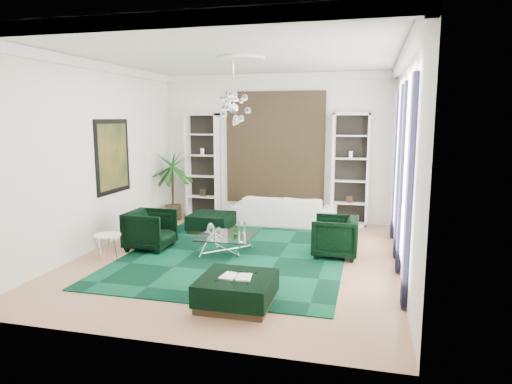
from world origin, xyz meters
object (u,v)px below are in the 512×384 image
(coffee_table, at_px, (227,244))
(ottoman_front, at_px, (237,291))
(side_table, at_px, (108,248))
(armchair_left, at_px, (150,230))
(armchair_right, at_px, (335,237))
(ottoman_side, at_px, (211,223))
(sofa, at_px, (285,210))
(palm, at_px, (172,176))

(coffee_table, bearing_deg, ottoman_front, -69.05)
(side_table, bearing_deg, armchair_left, 63.69)
(coffee_table, height_order, side_table, side_table)
(ottoman_front, bearing_deg, armchair_right, 66.50)
(coffee_table, height_order, ottoman_side, ottoman_side)
(armchair_right, height_order, coffee_table, armchair_right)
(ottoman_side, xyz_separation_m, side_table, (-1.16, -2.58, 0.03))
(armchair_left, bearing_deg, side_table, 153.69)
(sofa, distance_m, palm, 3.10)
(sofa, distance_m, coffee_table, 2.79)
(sofa, height_order, ottoman_front, sofa)
(armchair_left, xyz_separation_m, palm, (-0.70, 2.69, 0.76))
(ottoman_front, bearing_deg, armchair_left, 137.62)
(sofa, height_order, armchair_left, armchair_left)
(sofa, distance_m, side_table, 4.58)
(side_table, bearing_deg, palm, 94.25)
(armchair_left, xyz_separation_m, ottoman_front, (2.54, -2.32, -0.19))
(armchair_right, height_order, ottoman_front, armchair_right)
(ottoman_side, xyz_separation_m, ottoman_front, (1.82, -4.01, -0.00))
(armchair_right, bearing_deg, coffee_table, -81.44)
(side_table, bearing_deg, armchair_right, 17.27)
(armchair_left, distance_m, armchair_right, 3.75)
(armchair_right, relative_size, ottoman_side, 0.90)
(armchair_right, bearing_deg, sofa, -148.95)
(sofa, xyz_separation_m, ottoman_front, (0.25, -5.11, -0.16))
(sofa, xyz_separation_m, ottoman_side, (-1.57, -1.10, -0.16))
(sofa, height_order, side_table, sofa)
(side_table, bearing_deg, sofa, 53.41)
(coffee_table, height_order, ottoman_front, ottoman_front)
(coffee_table, bearing_deg, sofa, 75.98)
(armchair_left, height_order, ottoman_side, armchair_left)
(armchair_right, distance_m, side_table, 4.36)
(palm, bearing_deg, ottoman_side, -35.11)
(sofa, distance_m, ottoman_side, 1.92)
(armchair_right, distance_m, ottoman_front, 2.98)
(coffee_table, xyz_separation_m, palm, (-2.32, 2.60, 0.98))
(ottoman_front, relative_size, side_table, 2.07)
(armchair_right, xyz_separation_m, palm, (-4.43, 2.28, 0.77))
(sofa, distance_m, armchair_left, 3.61)
(sofa, height_order, armchair_right, armchair_right)
(ottoman_side, bearing_deg, palm, 144.89)
(sofa, relative_size, ottoman_side, 2.64)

